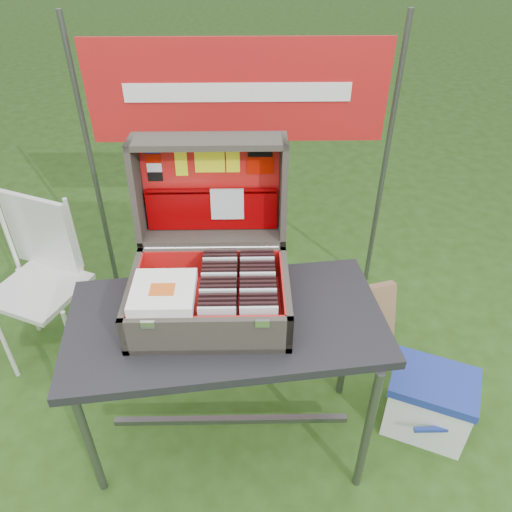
{
  "coord_description": "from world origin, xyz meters",
  "views": [
    {
      "loc": [
        0.05,
        -1.54,
        2.17
      ],
      "look_at": [
        0.08,
        0.1,
        0.95
      ],
      "focal_mm": 35.0,
      "sensor_mm": 36.0,
      "label": 1
    }
  ],
  "objects_px": {
    "cooler": "(429,402)",
    "chair": "(39,291)",
    "suitcase": "(208,244)",
    "table": "(229,382)",
    "cardboard_box": "(366,316)"
  },
  "relations": [
    {
      "from": "suitcase",
      "to": "cardboard_box",
      "type": "height_order",
      "value": "suitcase"
    },
    {
      "from": "cardboard_box",
      "to": "table",
      "type": "bearing_deg",
      "value": -154.9
    },
    {
      "from": "suitcase",
      "to": "cardboard_box",
      "type": "bearing_deg",
      "value": 33.7
    },
    {
      "from": "chair",
      "to": "cardboard_box",
      "type": "relative_size",
      "value": 2.48
    },
    {
      "from": "chair",
      "to": "suitcase",
      "type": "bearing_deg",
      "value": -3.59
    },
    {
      "from": "suitcase",
      "to": "chair",
      "type": "height_order",
      "value": "suitcase"
    },
    {
      "from": "table",
      "to": "suitcase",
      "type": "relative_size",
      "value": 2.03
    },
    {
      "from": "table",
      "to": "chair",
      "type": "distance_m",
      "value": 1.17
    },
    {
      "from": "suitcase",
      "to": "cooler",
      "type": "xyz_separation_m",
      "value": [
        1.01,
        -0.05,
        -0.92
      ]
    },
    {
      "from": "table",
      "to": "chair",
      "type": "relative_size",
      "value": 1.38
    },
    {
      "from": "table",
      "to": "cooler",
      "type": "height_order",
      "value": "table"
    },
    {
      "from": "cooler",
      "to": "cardboard_box",
      "type": "distance_m",
      "value": 0.63
    },
    {
      "from": "cooler",
      "to": "chair",
      "type": "xyz_separation_m",
      "value": [
        -1.97,
        0.53,
        0.28
      ]
    },
    {
      "from": "cooler",
      "to": "chair",
      "type": "bearing_deg",
      "value": -171.62
    },
    {
      "from": "table",
      "to": "cardboard_box",
      "type": "xyz_separation_m",
      "value": [
        0.76,
        0.64,
        -0.21
      ]
    }
  ]
}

